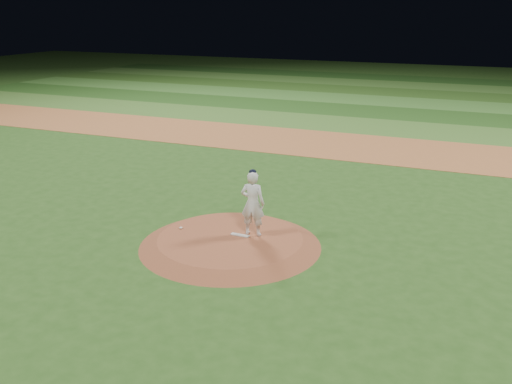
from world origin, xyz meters
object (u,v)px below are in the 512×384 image
pitcher_on_mound (253,203)px  rosin_bag (181,228)px  pitching_rubber (240,235)px  pitchers_mound (230,241)px

pitcher_on_mound → rosin_bag: bearing=-169.2°
rosin_bag → pitcher_on_mound: 2.52m
rosin_bag → pitching_rubber: bearing=6.2°
pitching_rubber → rosin_bag: 1.96m
pitchers_mound → rosin_bag: bearing=178.2°
pitching_rubber → rosin_bag: (-1.95, -0.21, 0.02)m
pitchers_mound → pitcher_on_mound: (0.53, 0.49, 1.15)m
rosin_bag → pitchers_mound: bearing=-1.8°
pitchers_mound → rosin_bag: size_ratio=50.07×
pitching_rubber → pitchers_mound: bearing=-126.0°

